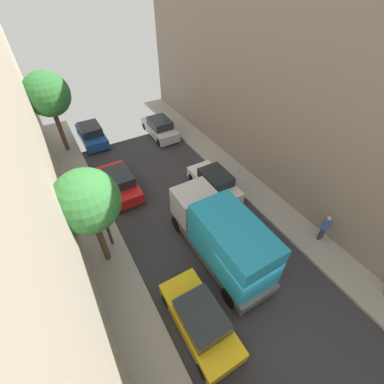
{
  "coord_description": "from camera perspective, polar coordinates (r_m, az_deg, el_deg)",
  "views": [
    {
      "loc": [
        -5.21,
        -3.86,
        11.9
      ],
      "look_at": [
        1.07,
        6.91,
        0.5
      ],
      "focal_mm": 24.48,
      "sensor_mm": 36.0,
      "label": 1
    }
  ],
  "objects": [
    {
      "name": "ground",
      "position": [
        13.55,
        11.62,
        -20.56
      ],
      "size": [
        32.0,
        32.0,
        0.0
      ],
      "primitive_type": "plane",
      "color": "#2D2D33"
    },
    {
      "name": "sidewalk_left",
      "position": [
        12.44,
        -9.51,
        -30.99
      ],
      "size": [
        2.0,
        44.0,
        0.15
      ],
      "primitive_type": "cube",
      "color": "gray",
      "rests_on": "ground"
    },
    {
      "name": "sidewalk_right",
      "position": [
        16.09,
        25.76,
        -10.75
      ],
      "size": [
        2.0,
        44.0,
        0.15
      ],
      "primitive_type": "cube",
      "color": "gray",
      "rests_on": "ground"
    },
    {
      "name": "parked_car_left_3",
      "position": [
        12.02,
        1.78,
        -26.03
      ],
      "size": [
        1.78,
        4.2,
        1.57
      ],
      "color": "gold",
      "rests_on": "ground"
    },
    {
      "name": "parked_car_left_4",
      "position": [
        17.91,
        -15.45,
        2.0
      ],
      "size": [
        1.78,
        4.2,
        1.57
      ],
      "color": "red",
      "rests_on": "ground"
    },
    {
      "name": "parked_car_left_5",
      "position": [
        23.91,
        -21.05,
        11.66
      ],
      "size": [
        1.78,
        4.2,
        1.57
      ],
      "color": "#194799",
      "rests_on": "ground"
    },
    {
      "name": "parked_car_right_2",
      "position": [
        17.33,
        4.91,
        2.07
      ],
      "size": [
        1.78,
        4.2,
        1.57
      ],
      "color": "white",
      "rests_on": "ground"
    },
    {
      "name": "parked_car_right_3",
      "position": [
        23.48,
        -7.0,
        13.68
      ],
      "size": [
        1.78,
        4.2,
        1.57
      ],
      "color": "silver",
      "rests_on": "ground"
    },
    {
      "name": "delivery_truck",
      "position": [
        12.9,
        6.46,
        -9.55
      ],
      "size": [
        2.26,
        6.6,
        3.38
      ],
      "color": "#4C4C51",
      "rests_on": "ground"
    },
    {
      "name": "pedestrian",
      "position": [
        15.81,
        26.95,
        -6.83
      ],
      "size": [
        0.4,
        0.36,
        1.72
      ],
      "color": "#2D334C",
      "rests_on": "sidewalk_right"
    },
    {
      "name": "street_tree_0",
      "position": [
        11.77,
        -21.9,
        -1.97
      ],
      "size": [
        2.84,
        2.84,
        5.54
      ],
      "color": "brown",
      "rests_on": "sidewalk_left"
    },
    {
      "name": "street_tree_2",
      "position": [
        21.89,
        -29.0,
        18.07
      ],
      "size": [
        3.11,
        3.11,
        6.07
      ],
      "color": "brown",
      "rests_on": "sidewalk_left"
    },
    {
      "name": "lamp_post",
      "position": [
        12.8,
        -19.92,
        -1.29
      ],
      "size": [
        0.44,
        0.44,
        5.15
      ],
      "color": "#333338",
      "rests_on": "sidewalk_left"
    }
  ]
}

